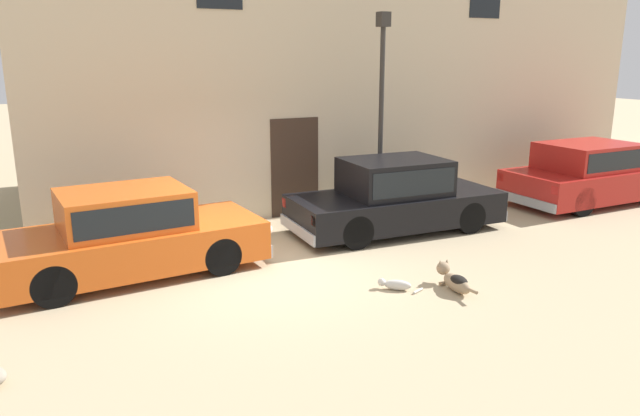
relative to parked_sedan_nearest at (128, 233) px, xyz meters
The scene contains 8 objects.
ground_plane 2.31m from the parked_sedan_nearest, 23.96° to the right, with size 80.00×80.00×0.00m, color tan.
parked_sedan_nearest is the anchor object (origin of this frame).
parked_sedan_second 5.11m from the parked_sedan_nearest, ahead, with size 4.35×1.88×1.43m.
parked_sedan_third 10.52m from the parked_sedan_nearest, ahead, with size 4.38×1.85×1.41m.
apartment_block 8.48m from the parked_sedan_nearest, 40.09° to the left, with size 15.20×5.96×7.08m.
stray_dog_spotted 5.07m from the parked_sedan_nearest, 33.95° to the right, with size 0.28×1.03×0.37m.
stray_cat 4.22m from the parked_sedan_nearest, 35.56° to the right, with size 0.57×0.48×0.17m.
street_lamp 5.69m from the parked_sedan_nearest, 10.85° to the left, with size 0.22×0.22×4.20m.
Camera 1 is at (-3.30, -8.47, 3.38)m, focal length 33.55 mm.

